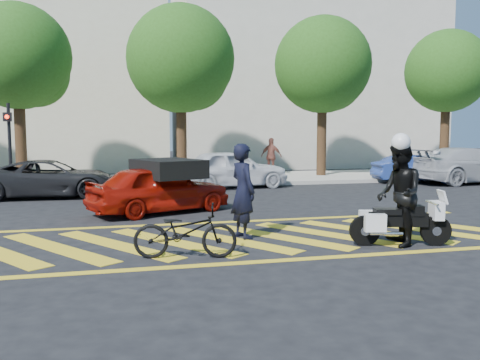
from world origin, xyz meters
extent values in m
plane|color=black|center=(0.00, 0.00, 0.00)|extent=(90.00, 90.00, 0.00)
cube|color=#9E998E|center=(0.00, 12.00, 0.07)|extent=(60.00, 5.00, 0.15)
cube|color=gold|center=(-3.90, 0.00, 0.00)|extent=(2.43, 3.21, 0.01)
cube|color=gold|center=(-2.80, 0.00, 0.00)|extent=(2.43, 3.21, 0.01)
cube|color=gold|center=(-1.70, 0.00, 0.00)|extent=(2.43, 3.21, 0.01)
cube|color=gold|center=(-0.60, 0.00, 0.00)|extent=(2.43, 3.21, 0.01)
cube|color=gold|center=(0.50, 0.00, 0.00)|extent=(2.43, 3.21, 0.01)
cube|color=gold|center=(1.60, 0.00, 0.00)|extent=(2.43, 3.21, 0.01)
cube|color=gold|center=(2.70, 0.00, 0.00)|extent=(2.43, 3.21, 0.01)
cube|color=gold|center=(3.80, 0.00, 0.00)|extent=(2.43, 3.21, 0.01)
cube|color=gold|center=(4.90, 0.00, 0.00)|extent=(2.43, 3.21, 0.01)
cube|color=gold|center=(0.00, -1.90, 0.00)|extent=(12.00, 0.20, 0.01)
cube|color=gold|center=(0.00, 1.90, 0.00)|extent=(12.00, 0.20, 0.01)
cube|color=beige|center=(-8.00, 21.00, 5.00)|extent=(16.00, 8.00, 10.00)
cube|color=beige|center=(9.00, 21.00, 5.50)|extent=(16.00, 8.00, 11.00)
cylinder|color=black|center=(-6.50, 12.00, 2.00)|extent=(0.44, 0.44, 4.00)
sphere|color=#265115|center=(-6.50, 12.00, 5.16)|extent=(4.20, 4.20, 4.20)
sphere|color=#265115|center=(-5.90, 12.30, 4.53)|extent=(2.73, 2.73, 2.73)
cylinder|color=black|center=(0.00, 12.00, 2.00)|extent=(0.44, 0.44, 4.00)
sphere|color=#265115|center=(0.00, 12.00, 5.26)|extent=(4.60, 4.60, 4.60)
sphere|color=#265115|center=(0.60, 12.30, 4.58)|extent=(2.99, 2.99, 2.99)
cylinder|color=black|center=(6.50, 12.00, 2.00)|extent=(0.44, 0.44, 4.00)
sphere|color=#265115|center=(6.50, 12.00, 5.21)|extent=(4.40, 4.40, 4.40)
sphere|color=#265115|center=(7.10, 12.30, 4.55)|extent=(2.86, 2.86, 2.86)
cylinder|color=black|center=(13.00, 12.00, 2.00)|extent=(0.44, 0.44, 4.00)
sphere|color=#265115|center=(13.00, 12.00, 5.10)|extent=(4.00, 4.00, 4.00)
sphere|color=#265115|center=(13.60, 12.30, 4.50)|extent=(2.60, 2.60, 2.60)
cylinder|color=black|center=(-6.50, 9.80, 1.60)|extent=(0.12, 0.12, 3.20)
cube|color=black|center=(-6.50, 9.60, 2.70)|extent=(0.28, 0.18, 0.32)
sphere|color=#FF260C|center=(-6.50, 9.50, 2.70)|extent=(0.14, 0.14, 0.14)
imported|color=black|center=(-0.24, 0.06, 0.98)|extent=(0.65, 0.82, 1.96)
imported|color=black|center=(-1.63, -1.33, 0.47)|extent=(1.88, 0.96, 0.94)
cylinder|color=black|center=(1.88, -1.18, 0.29)|extent=(0.59, 0.26, 0.58)
cylinder|color=silver|center=(1.88, -1.18, 0.29)|extent=(0.21, 0.18, 0.18)
cylinder|color=black|center=(3.21, -1.51, 0.29)|extent=(0.59, 0.26, 0.58)
cylinder|color=silver|center=(3.21, -1.51, 0.29)|extent=(0.21, 0.18, 0.18)
cube|color=black|center=(2.50, -1.33, 0.51)|extent=(1.12, 0.49, 0.26)
cube|color=black|center=(2.76, -1.40, 0.69)|extent=(0.45, 0.35, 0.19)
cube|color=black|center=(2.29, -1.28, 0.67)|extent=(0.54, 0.41, 0.11)
cube|color=silver|center=(3.21, -1.51, 0.69)|extent=(0.28, 0.41, 0.35)
cube|color=silver|center=(2.07, -0.99, 0.48)|extent=(0.42, 0.25, 0.33)
cube|color=silver|center=(1.96, -1.44, 0.48)|extent=(0.42, 0.25, 0.33)
imported|color=black|center=(2.50, -1.35, 1.00)|extent=(0.97, 1.13, 2.01)
imported|color=#8E1006|center=(-1.65, 3.71, 0.66)|extent=(4.15, 2.92, 1.31)
imported|color=black|center=(-4.89, 7.80, 0.63)|extent=(4.60, 2.29, 1.25)
imported|color=silver|center=(1.56, 9.11, 0.74)|extent=(4.54, 2.28, 1.49)
imported|color=navy|center=(9.67, 9.20, 0.60)|extent=(3.74, 1.71, 1.19)
imported|color=#A1A2A8|center=(11.66, 8.38, 0.76)|extent=(5.36, 2.54, 1.51)
imported|color=brown|center=(4.34, 12.87, 1.01)|extent=(1.06, 0.94, 1.73)
camera|label=1|loc=(-2.76, -10.01, 2.23)|focal=38.00mm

